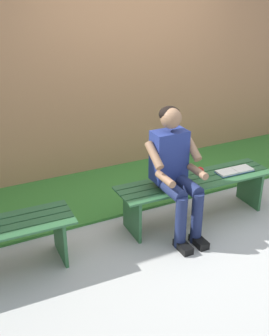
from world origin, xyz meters
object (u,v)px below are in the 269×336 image
(bench_near, at_px, (195,189))
(book_open, at_px, (235,171))
(person_seated, at_px, (175,168))
(apple, at_px, (200,171))

(bench_near, xyz_separation_m, book_open, (-0.47, 0.04, 0.12))
(bench_near, bearing_deg, person_seated, 17.32)
(person_seated, bearing_deg, bench_near, -162.68)
(bench_near, relative_size, apple, 21.57)
(person_seated, distance_m, apple, 0.51)
(person_seated, distance_m, book_open, 0.83)
(bench_near, xyz_separation_m, apple, (-0.11, -0.08, 0.15))
(apple, relative_size, book_open, 0.19)
(bench_near, bearing_deg, book_open, 175.71)
(apple, xyz_separation_m, book_open, (-0.36, 0.12, -0.03))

